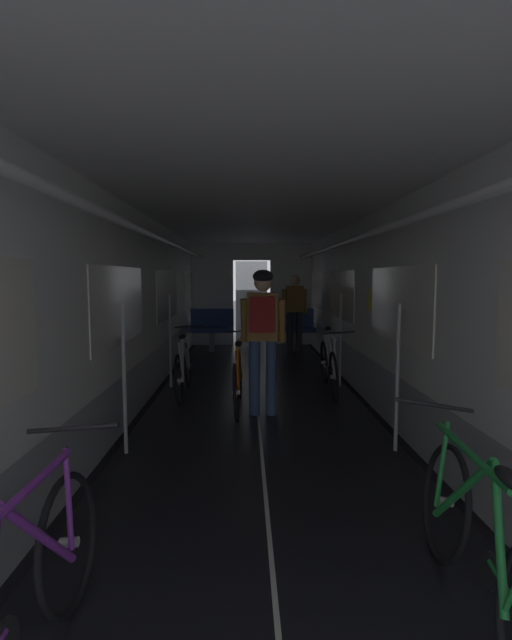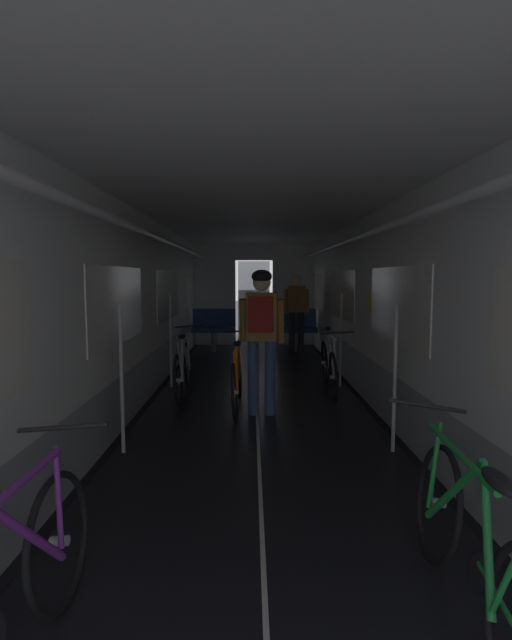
# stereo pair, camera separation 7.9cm
# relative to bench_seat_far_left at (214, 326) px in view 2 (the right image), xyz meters

# --- Properties ---
(ground_plane) EXTENTS (60.00, 60.00, 0.00)m
(ground_plane) POSITION_rel_bench_seat_far_left_xyz_m (0.90, -8.07, -0.57)
(ground_plane) COLOR black
(train_car_shell) EXTENTS (3.14, 12.34, 2.57)m
(train_car_shell) POSITION_rel_bench_seat_far_left_xyz_m (0.90, -4.47, 1.13)
(train_car_shell) COLOR black
(train_car_shell) RESTS_ON ground
(bench_seat_far_left) EXTENTS (0.98, 0.51, 0.95)m
(bench_seat_far_left) POSITION_rel_bench_seat_far_left_xyz_m (0.00, 0.00, 0.00)
(bench_seat_far_left) COLOR gray
(bench_seat_far_left) RESTS_ON ground
(bench_seat_far_right) EXTENTS (0.98, 0.51, 0.95)m
(bench_seat_far_right) POSITION_rel_bench_seat_far_left_xyz_m (1.80, 0.00, 0.00)
(bench_seat_far_right) COLOR gray
(bench_seat_far_right) RESTS_ON ground
(bicycle_purple) EXTENTS (0.44, 1.69, 0.95)m
(bicycle_purple) POSITION_rel_bench_seat_far_left_xyz_m (-0.13, -8.51, -0.18)
(bicycle_purple) COLOR black
(bicycle_purple) RESTS_ON ground
(bicycle_white) EXTENTS (0.44, 1.69, 0.95)m
(bicycle_white) POSITION_rel_bench_seat_far_left_xyz_m (1.94, -3.72, -0.18)
(bicycle_white) COLOR black
(bicycle_white) RESTS_ON ground
(bicycle_green) EXTENTS (0.44, 1.70, 0.96)m
(bicycle_green) POSITION_rel_bench_seat_far_left_xyz_m (1.87, -8.13, -0.19)
(bicycle_green) COLOR black
(bicycle_green) RESTS_ON ground
(bicycle_silver) EXTENTS (0.44, 1.69, 0.95)m
(bicycle_silver) POSITION_rel_bench_seat_far_left_xyz_m (-0.10, -3.92, -0.18)
(bicycle_silver) COLOR black
(bicycle_silver) RESTS_ON ground
(person_cyclist_aisle) EXTENTS (0.55, 0.41, 1.73)m
(person_cyclist_aisle) POSITION_rel_bench_seat_far_left_xyz_m (0.96, -4.81, 0.50)
(person_cyclist_aisle) COLOR #384C75
(person_cyclist_aisle) RESTS_ON ground
(bicycle_orange_in_aisle) EXTENTS (0.44, 1.69, 0.94)m
(bicycle_orange_in_aisle) POSITION_rel_bench_seat_far_left_xyz_m (0.66, -4.54, -0.18)
(bicycle_orange_in_aisle) COLOR black
(bicycle_orange_in_aisle) RESTS_ON ground
(person_standing_near_bench) EXTENTS (0.53, 0.23, 1.69)m
(person_standing_near_bench) POSITION_rel_bench_seat_far_left_xyz_m (1.80, -0.38, 0.41)
(person_standing_near_bench) COLOR #2D2D33
(person_standing_near_bench) RESTS_ON ground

